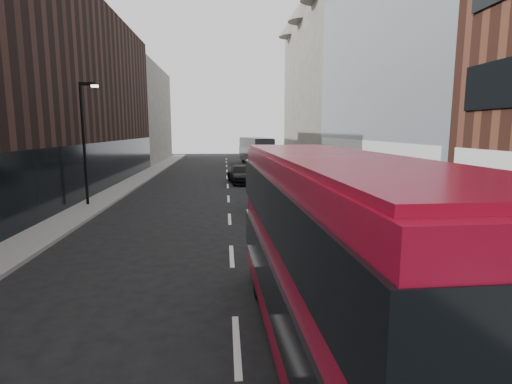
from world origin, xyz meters
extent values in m
cube|color=slate|center=(7.50, 25.00, 0.07)|extent=(3.00, 80.00, 0.15)
cube|color=slate|center=(-8.00, 25.00, 0.07)|extent=(2.00, 80.00, 0.15)
cube|color=#A4AAAF|center=(11.50, 21.00, 10.00)|extent=(5.00, 22.00, 20.00)
cube|color=silver|center=(9.15, 21.00, 1.90)|extent=(0.35, 21.00, 3.80)
cube|color=#615C55|center=(11.50, 44.00, 9.00)|extent=(5.00, 24.00, 18.00)
cone|color=#615C55|center=(9.50, 44.00, 19.50)|extent=(4.00, 4.00, 3.00)
cone|color=#615C55|center=(9.50, 52.00, 19.50)|extent=(4.00, 4.00, 3.00)
cube|color=black|center=(-11.50, 30.00, 7.00)|extent=(5.00, 24.00, 14.00)
cube|color=#615C55|center=(-11.50, 52.00, 6.50)|extent=(5.00, 20.00, 13.00)
cylinder|color=black|center=(-8.30, 18.00, 3.65)|extent=(0.16, 0.16, 7.00)
cube|color=black|center=(-7.90, 18.00, 7.05)|extent=(0.90, 0.15, 0.18)
cube|color=#FFF2CC|center=(-7.50, 18.00, 6.93)|extent=(0.35, 0.22, 0.12)
cube|color=maroon|center=(1.76, 1.24, 2.16)|extent=(2.54, 9.98, 3.61)
cube|color=black|center=(1.76, 1.24, 1.58)|extent=(2.66, 10.03, 0.99)
cube|color=black|center=(1.76, 1.24, 3.11)|extent=(2.66, 10.03, 0.99)
cube|color=black|center=(1.61, 6.22, 1.71)|extent=(1.92, 0.14, 1.26)
cube|color=maroon|center=(1.76, 1.24, 4.00)|extent=(2.44, 9.58, 0.12)
cylinder|color=black|center=(0.69, 4.38, 0.45)|extent=(0.30, 0.91, 0.90)
cylinder|color=black|center=(2.64, 4.44, 0.45)|extent=(0.30, 0.91, 0.90)
cube|color=black|center=(3.79, 45.95, 1.87)|extent=(3.80, 10.76, 2.97)
cube|color=black|center=(3.79, 45.95, 1.68)|extent=(3.93, 10.82, 1.05)
cube|color=black|center=(4.51, 40.70, 1.82)|extent=(2.03, 0.36, 1.34)
cube|color=black|center=(3.07, 51.20, 1.82)|extent=(2.03, 0.36, 1.34)
cube|color=black|center=(3.79, 45.95, 3.38)|extent=(3.65, 10.33, 0.12)
cylinder|color=black|center=(2.29, 49.15, 0.48)|extent=(0.41, 0.99, 0.96)
cylinder|color=black|center=(4.37, 49.43, 0.48)|extent=(0.41, 0.99, 0.96)
cylinder|color=black|center=(3.21, 42.47, 0.48)|extent=(0.41, 0.99, 0.96)
cylinder|color=black|center=(5.28, 42.75, 0.48)|extent=(0.41, 0.99, 0.96)
imported|color=black|center=(1.85, 15.82, 0.64)|extent=(1.70, 3.84, 1.28)
imported|color=#979B9F|center=(3.91, 18.00, 0.68)|extent=(1.85, 4.23, 1.35)
imported|color=black|center=(1.21, 27.81, 0.74)|extent=(2.61, 5.28, 1.48)
camera|label=1|loc=(-0.20, -5.84, 4.50)|focal=28.00mm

